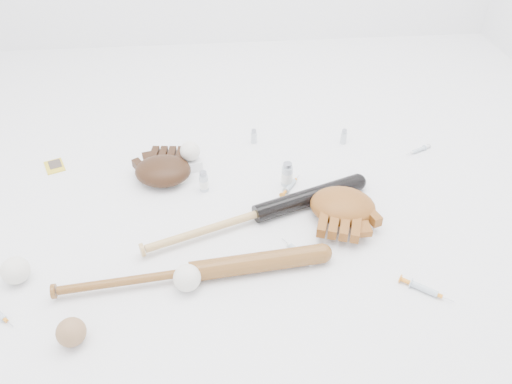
{
  "coord_description": "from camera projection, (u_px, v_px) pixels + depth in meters",
  "views": [
    {
      "loc": [
        -0.09,
        -1.24,
        1.09
      ],
      "look_at": [
        0.03,
        0.05,
        0.06
      ],
      "focal_mm": 35.0,
      "sensor_mm": 36.0,
      "label": 1
    }
  ],
  "objects": [
    {
      "name": "glove_dark",
      "position": [
        163.0,
        170.0,
        1.78
      ],
      "size": [
        0.26,
        0.26,
        0.09
      ],
      "primitive_type": null,
      "rotation": [
        0.0,
        0.0,
        -0.11
      ],
      "color": "black",
      "rests_on": "ground"
    },
    {
      "name": "bat_wood",
      "position": [
        193.0,
        272.0,
        1.42
      ],
      "size": [
        0.82,
        0.14,
        0.06
      ],
      "primitive_type": null,
      "rotation": [
        0.0,
        0.0,
        0.09
      ],
      "color": "brown",
      "rests_on": "ground"
    },
    {
      "name": "glove_tan",
      "position": [
        343.0,
        206.0,
        1.63
      ],
      "size": [
        0.32,
        0.32,
        0.09
      ],
      "primitive_type": null,
      "rotation": [
        0.0,
        0.0,
        2.81
      ],
      "color": "brown",
      "rests_on": "ground"
    },
    {
      "name": "baseball_mid",
      "position": [
        187.0,
        278.0,
        1.39
      ],
      "size": [
        0.08,
        0.08,
        0.08
      ],
      "primitive_type": "sphere",
      "color": "white",
      "rests_on": "ground"
    },
    {
      "name": "vial_2",
      "position": [
        204.0,
        181.0,
        1.74
      ],
      "size": [
        0.03,
        0.03,
        0.08
      ],
      "primitive_type": "cylinder",
      "color": "silver",
      "rests_on": "ground"
    },
    {
      "name": "syringe_4",
      "position": [
        419.0,
        150.0,
        1.95
      ],
      "size": [
        0.13,
        0.08,
        0.02
      ],
      "primitive_type": null,
      "rotation": [
        0.0,
        0.0,
        3.57
      ],
      "color": "#ADBCC6",
      "rests_on": "ground"
    },
    {
      "name": "baseball_on_pedestal",
      "position": [
        190.0,
        151.0,
        1.82
      ],
      "size": [
        0.07,
        0.07,
        0.07
      ],
      "primitive_type": "sphere",
      "color": "white",
      "rests_on": "pedestal"
    },
    {
      "name": "trading_card",
      "position": [
        55.0,
        166.0,
        1.87
      ],
      "size": [
        0.09,
        0.11,
        0.0
      ],
      "primitive_type": "cube",
      "rotation": [
        0.0,
        0.0,
        0.39
      ],
      "color": "gold",
      "rests_on": "ground"
    },
    {
      "name": "syringe_1",
      "position": [
        298.0,
        252.0,
        1.51
      ],
      "size": [
        0.1,
        0.14,
        0.02
      ],
      "primitive_type": null,
      "rotation": [
        0.0,
        0.0,
        2.15
      ],
      "color": "#ADBCC6",
      "rests_on": "ground"
    },
    {
      "name": "vial_0",
      "position": [
        344.0,
        136.0,
        1.98
      ],
      "size": [
        0.02,
        0.02,
        0.06
      ],
      "primitive_type": "cylinder",
      "color": "silver",
      "rests_on": "ground"
    },
    {
      "name": "baseball_left",
      "position": [
        15.0,
        270.0,
        1.41
      ],
      "size": [
        0.08,
        0.08,
        0.08
      ],
      "primitive_type": "sphere",
      "color": "white",
      "rests_on": "ground"
    },
    {
      "name": "vial_3",
      "position": [
        287.0,
        174.0,
        1.76
      ],
      "size": [
        0.04,
        0.04,
        0.09
      ],
      "primitive_type": "cylinder",
      "color": "silver",
      "rests_on": "ground"
    },
    {
      "name": "syringe_2",
      "position": [
        290.0,
        186.0,
        1.77
      ],
      "size": [
        0.11,
        0.14,
        0.02
      ],
      "primitive_type": null,
      "rotation": [
        0.0,
        0.0,
        0.96
      ],
      "color": "#ADBCC6",
      "rests_on": "ground"
    },
    {
      "name": "baseball_upper",
      "position": [
        179.0,
        175.0,
        1.78
      ],
      "size": [
        0.07,
        0.07,
        0.07
      ],
      "primitive_type": "sphere",
      "color": "white",
      "rests_on": "ground"
    },
    {
      "name": "vial_1",
      "position": [
        254.0,
        136.0,
        1.99
      ],
      "size": [
        0.02,
        0.02,
        0.06
      ],
      "primitive_type": "cylinder",
      "color": "silver",
      "rests_on": "ground"
    },
    {
      "name": "baseball_aged",
      "position": [
        71.0,
        332.0,
        1.25
      ],
      "size": [
        0.07,
        0.07,
        0.07
      ],
      "primitive_type": "sphere",
      "color": "#946C47",
      "rests_on": "ground"
    },
    {
      "name": "pedestal",
      "position": [
        191.0,
        164.0,
        1.86
      ],
      "size": [
        0.09,
        0.09,
        0.04
      ],
      "primitive_type": "cube",
      "rotation": [
        0.0,
        0.0,
        0.28
      ],
      "color": "white",
      "rests_on": "ground"
    },
    {
      "name": "syringe_3",
      "position": [
        424.0,
        289.0,
        1.4
      ],
      "size": [
        0.15,
        0.13,
        0.02
      ],
      "primitive_type": null,
      "rotation": [
        0.0,
        0.0,
        -0.67
      ],
      "color": "#ADBCC6",
      "rests_on": "ground"
    },
    {
      "name": "bat_dark",
      "position": [
        258.0,
        213.0,
        1.62
      ],
      "size": [
        0.8,
        0.34,
        0.06
      ],
      "primitive_type": null,
      "rotation": [
        0.0,
        0.0,
        0.35
      ],
      "color": "black",
      "rests_on": "ground"
    }
  ]
}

